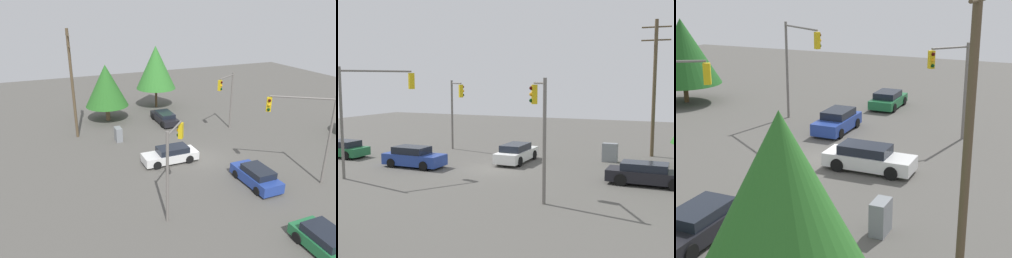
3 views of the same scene
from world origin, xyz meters
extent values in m
plane|color=#54514C|center=(0.00, 0.00, 0.00)|extent=(80.00, 80.00, 0.00)
cube|color=silver|center=(-0.45, -2.90, 0.55)|extent=(1.73, 4.78, 0.71)
cube|color=black|center=(-0.45, -2.66, 1.15)|extent=(1.52, 2.63, 0.49)
cylinder|color=black|center=(0.37, -4.38, 0.35)|extent=(0.22, 0.71, 0.71)
cylinder|color=black|center=(-1.27, -4.38, 0.35)|extent=(0.22, 0.71, 0.71)
cylinder|color=black|center=(0.37, -1.41, 0.35)|extent=(0.22, 0.71, 0.71)
cylinder|color=black|center=(-1.27, -1.41, 0.35)|extent=(0.22, 0.71, 0.71)
cube|color=black|center=(-10.10, 0.47, 0.53)|extent=(4.73, 1.76, 0.66)
cube|color=black|center=(-9.87, 0.47, 1.08)|extent=(2.60, 1.55, 0.44)
cylinder|color=black|center=(-11.57, -0.37, 0.35)|extent=(0.71, 0.22, 0.71)
cylinder|color=black|center=(-8.64, -0.37, 0.35)|extent=(0.71, 0.22, 0.71)
cylinder|color=black|center=(-8.64, 1.30, 0.35)|extent=(0.71, 0.22, 0.71)
cube|color=#233D93|center=(5.44, 1.66, 0.56)|extent=(4.35, 1.78, 0.76)
cube|color=black|center=(5.66, 1.66, 1.19)|extent=(2.39, 1.57, 0.50)
cylinder|color=black|center=(4.10, 0.81, 0.32)|extent=(0.64, 0.22, 0.64)
cylinder|color=black|center=(4.10, 2.50, 0.32)|extent=(0.64, 0.22, 0.64)
cylinder|color=black|center=(6.79, 0.81, 0.32)|extent=(0.64, 0.22, 0.64)
cylinder|color=black|center=(6.79, 2.50, 0.32)|extent=(0.64, 0.22, 0.64)
cube|color=#1E6638|center=(13.09, 0.72, 0.51)|extent=(4.13, 1.88, 0.65)
cube|color=black|center=(12.89, 0.72, 1.08)|extent=(2.27, 1.65, 0.49)
cylinder|color=black|center=(14.37, 1.61, 0.34)|extent=(0.67, 0.22, 0.67)
cylinder|color=black|center=(14.37, -0.17, 0.34)|extent=(0.67, 0.22, 0.67)
cylinder|color=black|center=(11.81, 1.61, 0.34)|extent=(0.67, 0.22, 0.67)
cylinder|color=black|center=(11.81, -0.17, 0.34)|extent=(0.67, 0.22, 0.67)
cylinder|color=slate|center=(7.28, 6.39, 3.44)|extent=(0.18, 0.18, 6.88)
cylinder|color=slate|center=(6.03, 4.54, 6.63)|extent=(2.62, 3.77, 0.12)
cube|color=gold|center=(4.77, 2.70, 6.00)|extent=(0.42, 0.44, 1.05)
sphere|color=#360503|center=(4.91, 2.60, 6.34)|extent=(0.22, 0.22, 0.22)
sphere|color=orange|center=(4.91, 2.60, 6.00)|extent=(0.22, 0.22, 0.22)
sphere|color=black|center=(4.91, 2.60, 5.67)|extent=(0.22, 0.22, 0.22)
cylinder|color=slate|center=(-5.06, 5.31, 5.91)|extent=(1.51, 2.46, 0.12)
cube|color=gold|center=(-4.35, 4.11, 5.29)|extent=(0.41, 0.43, 1.05)
sphere|color=#360503|center=(-4.21, 4.19, 5.63)|extent=(0.22, 0.22, 0.22)
sphere|color=orange|center=(-4.21, 4.19, 5.29)|extent=(0.22, 0.22, 0.22)
sphere|color=black|center=(-4.21, 4.19, 4.95)|extent=(0.22, 0.22, 0.22)
cylinder|color=slate|center=(7.11, -6.26, 3.03)|extent=(0.18, 0.18, 6.06)
cylinder|color=slate|center=(6.15, -5.40, 5.81)|extent=(1.99, 1.82, 0.12)
cube|color=gold|center=(5.20, -4.54, 5.18)|extent=(0.44, 0.44, 1.05)
sphere|color=#360503|center=(5.08, -4.66, 5.52)|extent=(0.22, 0.22, 0.22)
sphere|color=orange|center=(5.08, -4.66, 5.18)|extent=(0.22, 0.22, 0.22)
sphere|color=black|center=(5.08, -4.66, 4.85)|extent=(0.22, 0.22, 0.22)
cylinder|color=brown|center=(-9.45, -9.44, 5.38)|extent=(0.28, 0.28, 10.76)
cylinder|color=brown|center=(-9.45, -9.44, 9.16)|extent=(2.20, 0.12, 0.12)
cube|color=gray|center=(-6.78, -5.81, 0.70)|extent=(1.10, 0.62, 1.39)
cone|color=#286623|center=(-13.41, -5.34, 4.16)|extent=(4.91, 4.91, 4.75)
cylinder|color=brown|center=(8.15, 16.46, 0.77)|extent=(0.38, 0.38, 1.54)
cone|color=#1E561E|center=(8.15, 16.46, 4.15)|extent=(5.89, 5.89, 5.21)
camera|label=1|loc=(23.04, -12.85, 12.79)|focal=35.00mm
camera|label=2|loc=(-12.19, 25.66, 6.02)|focal=45.00mm
camera|label=3|loc=(-24.27, -11.94, 9.72)|focal=55.00mm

